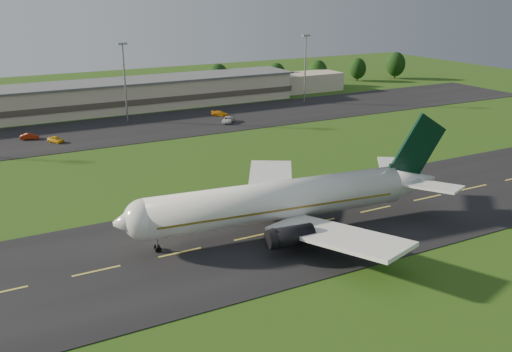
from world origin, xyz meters
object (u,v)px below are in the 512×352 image
terminal (116,96)px  light_mast_centre (124,73)px  service_vehicle_d (220,113)px  service_vehicle_b (30,136)px  service_vehicle_a (56,139)px  service_vehicle_c (228,120)px  airliner (283,201)px  light_mast_east (305,61)px

terminal → light_mast_centre: (-1.40, -16.18, 8.75)m
service_vehicle_d → service_vehicle_b: bearing=138.1°
terminal → service_vehicle_d: 31.58m
service_vehicle_a → service_vehicle_b: bearing=97.1°
service_vehicle_c → service_vehicle_d: service_vehicle_c is taller
service_vehicle_b → service_vehicle_c: service_vehicle_c is taller
service_vehicle_d → light_mast_centre: bearing=123.0°
airliner → light_mast_east: bearing=61.9°
airliner → terminal: 96.29m
airliner → service_vehicle_a: (-20.28, 66.73, -3.86)m
airliner → service_vehicle_a: bearing=113.4°
terminal → service_vehicle_b: 35.89m
light_mast_east → service_vehicle_c: (-32.28, -13.54, -11.88)m
airliner → service_vehicle_b: size_ratio=12.37×
airliner → service_vehicle_b: bearing=115.6°
light_mast_centre → service_vehicle_b: 28.97m
terminal → service_vehicle_d: bearing=-43.3°
airliner → service_vehicle_b: 76.80m
service_vehicle_a → service_vehicle_d: (44.73, 8.01, -0.01)m
airliner → terminal: airliner is taller
airliner → service_vehicle_c: size_ratio=9.43×
terminal → service_vehicle_b: bearing=-138.3°
service_vehicle_c → service_vehicle_a: bearing=-143.5°
service_vehicle_c → light_mast_east: bearing=59.5°
service_vehicle_d → airliner: bearing=-152.6°
service_vehicle_b → light_mast_centre: bearing=-61.8°
service_vehicle_b → service_vehicle_c: bearing=-85.6°
light_mast_east → service_vehicle_c: bearing=-157.3°
light_mast_centre → service_vehicle_c: size_ratio=3.75×
light_mast_east → service_vehicle_d: 33.40m
service_vehicle_b → service_vehicle_a: bearing=-128.7°
service_vehicle_c → service_vehicle_d: bearing=116.0°
airliner → light_mast_east: (55.18, 80.10, 8.08)m
light_mast_east → service_vehicle_a: (-75.46, -13.37, -11.94)m
terminal → light_mast_east: bearing=-16.8°
terminal → service_vehicle_b: (-26.67, -23.80, -3.21)m
service_vehicle_a → service_vehicle_d: bearing=-22.6°
light_mast_centre → service_vehicle_d: bearing=-12.4°
light_mast_east → service_vehicle_c: size_ratio=3.75×
terminal → service_vehicle_a: terminal is taller
light_mast_centre → service_vehicle_c: light_mast_centre is taller
airliner → light_mast_centre: bearing=96.3°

